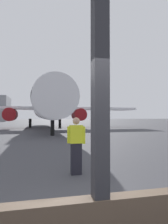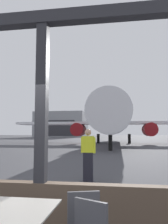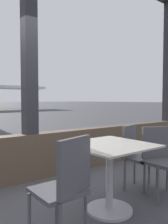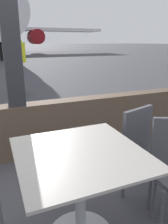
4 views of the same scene
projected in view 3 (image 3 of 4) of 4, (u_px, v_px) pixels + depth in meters
The scene contains 5 objects.
window_frame at pixel (30, 94), 3.58m from camera, with size 7.82×0.24×3.94m.
dining_table at pixel (110, 170), 2.58m from camera, with size 0.86×0.86×0.76m.
cafe_chair_window_left at pixel (160, 155), 3.00m from camera, with size 0.51×0.51×0.90m.
cafe_chair_window_right at pixel (66, 183), 1.91m from camera, with size 0.48×0.48×0.95m.
cafe_chair_aisle_left at pixel (136, 151), 3.24m from camera, with size 0.48×0.48×0.89m.
Camera 3 is at (-1.54, -3.35, 1.25)m, focal length 36.97 mm.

